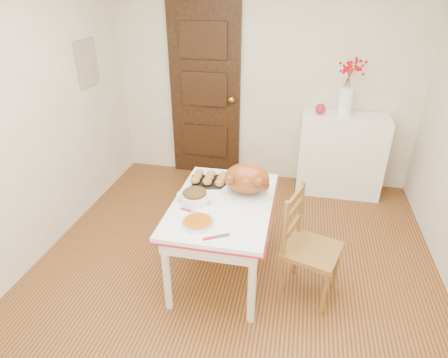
% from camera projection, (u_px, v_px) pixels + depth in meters
% --- Properties ---
extents(floor, '(3.50, 4.00, 0.00)m').
position_uv_depth(floor, '(230.00, 281.00, 3.20)').
color(floor, '#45270F').
rests_on(floor, ground).
extents(wall_back, '(3.50, 0.00, 2.50)m').
position_uv_depth(wall_back, '(265.00, 78.00, 4.35)').
color(wall_back, beige).
rests_on(wall_back, ground).
extents(wall_left, '(0.00, 4.00, 2.50)m').
position_uv_depth(wall_left, '(10.00, 125.00, 2.94)').
color(wall_left, beige).
rests_on(wall_left, ground).
extents(door_back, '(0.85, 0.06, 2.06)m').
position_uv_depth(door_back, '(205.00, 94.00, 4.56)').
color(door_back, black).
rests_on(door_back, ground).
extents(photo_board, '(0.03, 0.35, 0.45)m').
position_uv_depth(photo_board, '(87.00, 63.00, 3.86)').
color(photo_board, tan).
rests_on(photo_board, ground).
extents(sideboard, '(0.93, 0.42, 0.93)m').
position_uv_depth(sideboard, '(340.00, 155.00, 4.36)').
color(sideboard, white).
rests_on(sideboard, floor).
extents(kitchen_table, '(0.79, 1.16, 0.69)m').
position_uv_depth(kitchen_table, '(223.00, 238.00, 3.16)').
color(kitchen_table, white).
rests_on(kitchen_table, floor).
extents(chair_oak, '(0.50, 0.50, 0.90)m').
position_uv_depth(chair_oak, '(312.00, 248.00, 2.87)').
color(chair_oak, brown).
rests_on(chair_oak, floor).
extents(berry_vase, '(0.33, 0.33, 0.64)m').
position_uv_depth(berry_vase, '(348.00, 86.00, 4.00)').
color(berry_vase, white).
rests_on(berry_vase, sideboard).
extents(apple, '(0.11, 0.11, 0.11)m').
position_uv_depth(apple, '(320.00, 109.00, 4.16)').
color(apple, maroon).
rests_on(apple, sideboard).
extents(turkey_platter, '(0.43, 0.34, 0.27)m').
position_uv_depth(turkey_platter, '(247.00, 180.00, 3.05)').
color(turkey_platter, brown).
rests_on(turkey_platter, kitchen_table).
extents(pumpkin_pie, '(0.26, 0.26, 0.05)m').
position_uv_depth(pumpkin_pie, '(198.00, 222.00, 2.72)').
color(pumpkin_pie, '#A75205').
rests_on(pumpkin_pie, kitchen_table).
extents(stuffing_dish, '(0.30, 0.24, 0.11)m').
position_uv_depth(stuffing_dish, '(195.00, 196.00, 2.98)').
color(stuffing_dish, '#453116').
rests_on(stuffing_dish, kitchen_table).
extents(rolls_tray, '(0.36, 0.31, 0.08)m').
position_uv_depth(rolls_tray, '(209.00, 179.00, 3.26)').
color(rolls_tray, '#A86332').
rests_on(rolls_tray, kitchen_table).
extents(pie_server, '(0.19, 0.14, 0.01)m').
position_uv_depth(pie_server, '(216.00, 237.00, 2.59)').
color(pie_server, silver).
rests_on(pie_server, kitchen_table).
extents(carving_knife, '(0.24, 0.11, 0.01)m').
position_uv_depth(carving_knife, '(194.00, 212.00, 2.86)').
color(carving_knife, silver).
rests_on(carving_knife, kitchen_table).
extents(drinking_glass, '(0.06, 0.06, 0.10)m').
position_uv_depth(drinking_glass, '(242.00, 170.00, 3.40)').
color(drinking_glass, white).
rests_on(drinking_glass, kitchen_table).
extents(shaker_pair, '(0.10, 0.05, 0.09)m').
position_uv_depth(shaker_pair, '(258.00, 177.00, 3.29)').
color(shaker_pair, white).
rests_on(shaker_pair, kitchen_table).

